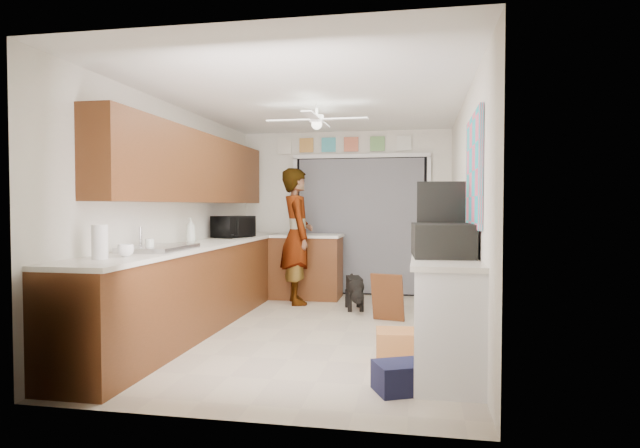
{
  "coord_description": "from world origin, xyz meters",
  "views": [
    {
      "loc": [
        1.13,
        -5.68,
        1.37
      ],
      "look_at": [
        0.0,
        0.4,
        1.15
      ],
      "focal_mm": 30.0,
      "sensor_mm": 36.0,
      "label": 1
    }
  ],
  "objects_px": {
    "suitcase": "(442,240)",
    "man": "(297,236)",
    "cardboard_box": "(403,347)",
    "dog": "(354,291)",
    "microwave": "(233,227)",
    "paper_towel_roll": "(100,242)",
    "navy_crate": "(400,377)",
    "soap_bottle": "(191,230)",
    "cup": "(126,250)"
  },
  "relations": [
    {
      "from": "suitcase",
      "to": "man",
      "type": "bearing_deg",
      "value": 121.25
    },
    {
      "from": "cardboard_box",
      "to": "dog",
      "type": "height_order",
      "value": "dog"
    },
    {
      "from": "microwave",
      "to": "paper_towel_roll",
      "type": "relative_size",
      "value": 1.89
    },
    {
      "from": "microwave",
      "to": "dog",
      "type": "distance_m",
      "value": 1.81
    },
    {
      "from": "cardboard_box",
      "to": "navy_crate",
      "type": "height_order",
      "value": "cardboard_box"
    },
    {
      "from": "suitcase",
      "to": "navy_crate",
      "type": "distance_m",
      "value": 1.21
    },
    {
      "from": "navy_crate",
      "to": "dog",
      "type": "bearing_deg",
      "value": 103.04
    },
    {
      "from": "soap_bottle",
      "to": "navy_crate",
      "type": "xyz_separation_m",
      "value": [
        2.45,
        -1.85,
        -0.97
      ]
    },
    {
      "from": "soap_bottle",
      "to": "cardboard_box",
      "type": "distance_m",
      "value": 2.85
    },
    {
      "from": "paper_towel_roll",
      "to": "man",
      "type": "bearing_deg",
      "value": 76.45
    },
    {
      "from": "suitcase",
      "to": "dog",
      "type": "height_order",
      "value": "suitcase"
    },
    {
      "from": "soap_bottle",
      "to": "paper_towel_roll",
      "type": "bearing_deg",
      "value": -87.33
    },
    {
      "from": "cardboard_box",
      "to": "cup",
      "type": "bearing_deg",
      "value": -165.47
    },
    {
      "from": "soap_bottle",
      "to": "cup",
      "type": "bearing_deg",
      "value": -83.67
    },
    {
      "from": "microwave",
      "to": "cup",
      "type": "relative_size",
      "value": 3.87
    },
    {
      "from": "microwave",
      "to": "dog",
      "type": "height_order",
      "value": "microwave"
    },
    {
      "from": "soap_bottle",
      "to": "navy_crate",
      "type": "distance_m",
      "value": 3.22
    },
    {
      "from": "microwave",
      "to": "navy_crate",
      "type": "bearing_deg",
      "value": -121.13
    },
    {
      "from": "paper_towel_roll",
      "to": "dog",
      "type": "distance_m",
      "value": 3.61
    },
    {
      "from": "cup",
      "to": "man",
      "type": "distance_m",
      "value": 3.27
    },
    {
      "from": "microwave",
      "to": "cardboard_box",
      "type": "bearing_deg",
      "value": -112.7
    },
    {
      "from": "microwave",
      "to": "man",
      "type": "bearing_deg",
      "value": -36.02
    },
    {
      "from": "microwave",
      "to": "suitcase",
      "type": "distance_m",
      "value": 3.4
    },
    {
      "from": "man",
      "to": "microwave",
      "type": "bearing_deg",
      "value": 102.42
    },
    {
      "from": "soap_bottle",
      "to": "cup",
      "type": "height_order",
      "value": "soap_bottle"
    },
    {
      "from": "dog",
      "to": "microwave",
      "type": "bearing_deg",
      "value": 173.51
    },
    {
      "from": "suitcase",
      "to": "cardboard_box",
      "type": "distance_m",
      "value": 0.99
    },
    {
      "from": "microwave",
      "to": "navy_crate",
      "type": "xyz_separation_m",
      "value": [
        2.29,
        -2.82,
        -0.97
      ]
    },
    {
      "from": "microwave",
      "to": "soap_bottle",
      "type": "relative_size",
      "value": 1.82
    },
    {
      "from": "suitcase",
      "to": "dog",
      "type": "relative_size",
      "value": 1.05
    },
    {
      "from": "suitcase",
      "to": "cardboard_box",
      "type": "bearing_deg",
      "value": 162.36
    },
    {
      "from": "cup",
      "to": "man",
      "type": "relative_size",
      "value": 0.07
    },
    {
      "from": "cup",
      "to": "suitcase",
      "type": "distance_m",
      "value": 2.63
    },
    {
      "from": "paper_towel_roll",
      "to": "man",
      "type": "height_order",
      "value": "man"
    },
    {
      "from": "cup",
      "to": "paper_towel_roll",
      "type": "relative_size",
      "value": 0.49
    },
    {
      "from": "soap_bottle",
      "to": "cardboard_box",
      "type": "xyz_separation_m",
      "value": [
        2.45,
        -1.12,
        -0.94
      ]
    },
    {
      "from": "paper_towel_roll",
      "to": "cardboard_box",
      "type": "bearing_deg",
      "value": 18.62
    },
    {
      "from": "paper_towel_roll",
      "to": "dog",
      "type": "xyz_separation_m",
      "value": [
        1.66,
        3.1,
        -0.84
      ]
    },
    {
      "from": "cup",
      "to": "paper_towel_roll",
      "type": "height_order",
      "value": "paper_towel_roll"
    },
    {
      "from": "suitcase",
      "to": "dog",
      "type": "xyz_separation_m",
      "value": [
        -1.02,
        2.38,
        -0.84
      ]
    },
    {
      "from": "paper_towel_roll",
      "to": "soap_bottle",
      "type": "bearing_deg",
      "value": 92.67
    },
    {
      "from": "suitcase",
      "to": "navy_crate",
      "type": "xyz_separation_m",
      "value": [
        -0.32,
        -0.64,
        -0.97
      ]
    },
    {
      "from": "paper_towel_roll",
      "to": "suitcase",
      "type": "height_order",
      "value": "suitcase"
    },
    {
      "from": "soap_bottle",
      "to": "suitcase",
      "type": "relative_size",
      "value": 0.44
    },
    {
      "from": "man",
      "to": "suitcase",
      "type": "bearing_deg",
      "value": -166.99
    },
    {
      "from": "cup",
      "to": "microwave",
      "type": "bearing_deg",
      "value": 90.56
    },
    {
      "from": "dog",
      "to": "paper_towel_roll",
      "type": "bearing_deg",
      "value": -132.13
    },
    {
      "from": "microwave",
      "to": "navy_crate",
      "type": "relative_size",
      "value": 1.46
    },
    {
      "from": "cardboard_box",
      "to": "man",
      "type": "xyz_separation_m",
      "value": [
        -1.54,
        2.6,
        0.8
      ]
    },
    {
      "from": "microwave",
      "to": "cardboard_box",
      "type": "xyz_separation_m",
      "value": [
        2.29,
        -2.1,
        -0.94
      ]
    }
  ]
}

